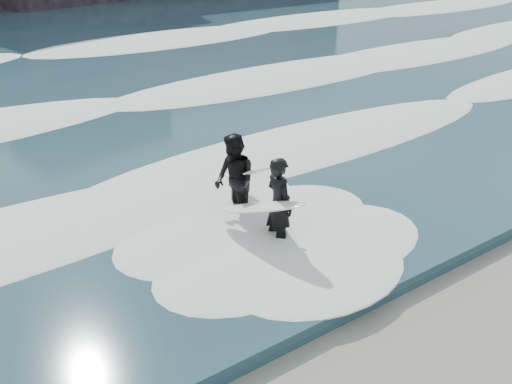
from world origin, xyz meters
The scene contains 5 objects.
foam_near centered at (0.00, 9.00, 0.40)m, with size 60.00×3.20×0.20m, color white.
foam_mid centered at (0.00, 16.00, 0.42)m, with size 60.00×4.00×0.24m, color white.
foam_far centered at (0.00, 25.00, 0.45)m, with size 60.00×4.80×0.30m, color white.
surfer_left centered at (-0.23, 5.56, 0.98)m, with size 1.21×2.13×1.95m.
surfer_right centered at (-0.28, 6.89, 1.02)m, with size 1.37×1.93×2.02m.
Camera 1 is at (-6.23, -2.22, 5.97)m, focal length 40.00 mm.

